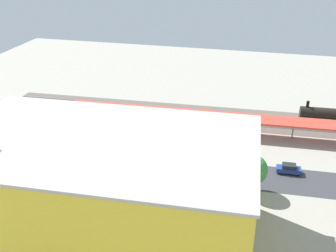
{
  "coord_description": "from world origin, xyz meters",
  "views": [
    {
      "loc": [
        -10.7,
        70.66,
        40.62
      ],
      "look_at": [
        6.63,
        0.85,
        6.96
      ],
      "focal_mm": 44.5,
      "sensor_mm": 36.0,
      "label": 1
    }
  ],
  "objects_px": {
    "parked_car_3": "(162,154)",
    "street_tree_4": "(109,150)",
    "locomotive": "(334,117)",
    "box_truck_0": "(112,163)",
    "parked_car_1": "(247,163)",
    "parked_car_6": "(48,141)",
    "street_tree_0": "(253,170)",
    "parked_car_5": "(85,146)",
    "construction_building": "(105,192)",
    "street_tree_3": "(166,157)",
    "parked_car_2": "(201,159)",
    "parked_car_0": "(289,169)",
    "traffic_light": "(208,163)",
    "parked_car_4": "(123,149)",
    "platform_canopy_near": "(220,117)",
    "street_tree_5": "(168,158)"
  },
  "relations": [
    {
      "from": "parked_car_3",
      "to": "street_tree_4",
      "type": "relative_size",
      "value": 0.54
    },
    {
      "from": "locomotive",
      "to": "box_truck_0",
      "type": "height_order",
      "value": "locomotive"
    },
    {
      "from": "box_truck_0",
      "to": "parked_car_1",
      "type": "bearing_deg",
      "value": -162.67
    },
    {
      "from": "parked_car_6",
      "to": "street_tree_0",
      "type": "bearing_deg",
      "value": 169.48
    },
    {
      "from": "parked_car_5",
      "to": "construction_building",
      "type": "xyz_separation_m",
      "value": [
        -14.63,
        24.14,
        6.94
      ]
    },
    {
      "from": "parked_car_5",
      "to": "parked_car_6",
      "type": "xyz_separation_m",
      "value": [
        8.51,
        -0.42,
        -0.1
      ]
    },
    {
      "from": "parked_car_5",
      "to": "box_truck_0",
      "type": "xyz_separation_m",
      "value": [
        -8.64,
        6.83,
        0.98
      ]
    },
    {
      "from": "parked_car_5",
      "to": "street_tree_3",
      "type": "height_order",
      "value": "street_tree_3"
    },
    {
      "from": "parked_car_3",
      "to": "parked_car_1",
      "type": "bearing_deg",
      "value": -179.75
    },
    {
      "from": "parked_car_2",
      "to": "parked_car_5",
      "type": "height_order",
      "value": "parked_car_5"
    },
    {
      "from": "parked_car_1",
      "to": "construction_building",
      "type": "bearing_deg",
      "value": 53.68
    },
    {
      "from": "parked_car_1",
      "to": "parked_car_5",
      "type": "relative_size",
      "value": 1.12
    },
    {
      "from": "parked_car_5",
      "to": "box_truck_0",
      "type": "relative_size",
      "value": 0.43
    },
    {
      "from": "locomotive",
      "to": "street_tree_0",
      "type": "relative_size",
      "value": 2.2
    },
    {
      "from": "parked_car_0",
      "to": "traffic_light",
      "type": "distance_m",
      "value": 16.49
    },
    {
      "from": "parked_car_4",
      "to": "parked_car_6",
      "type": "distance_m",
      "value": 16.66
    },
    {
      "from": "parked_car_4",
      "to": "construction_building",
      "type": "xyz_separation_m",
      "value": [
        -6.47,
        24.53,
        6.97
      ]
    },
    {
      "from": "parked_car_3",
      "to": "street_tree_3",
      "type": "distance_m",
      "value": 9.55
    },
    {
      "from": "parked_car_1",
      "to": "street_tree_3",
      "type": "bearing_deg",
      "value": 30.83
    },
    {
      "from": "parked_car_2",
      "to": "street_tree_0",
      "type": "xyz_separation_m",
      "value": [
        -9.92,
        7.86,
        3.68
      ]
    },
    {
      "from": "locomotive",
      "to": "platform_canopy_near",
      "type": "bearing_deg",
      "value": 23.63
    },
    {
      "from": "locomotive",
      "to": "parked_car_0",
      "type": "xyz_separation_m",
      "value": [
        10.36,
        24.88,
        -1.05
      ]
    },
    {
      "from": "parked_car_4",
      "to": "parked_car_6",
      "type": "xyz_separation_m",
      "value": [
        16.66,
        -0.03,
        -0.07
      ]
    },
    {
      "from": "platform_canopy_near",
      "to": "box_truck_0",
      "type": "distance_m",
      "value": 27.42
    },
    {
      "from": "street_tree_4",
      "to": "street_tree_5",
      "type": "relative_size",
      "value": 1.08
    },
    {
      "from": "platform_canopy_near",
      "to": "street_tree_5",
      "type": "xyz_separation_m",
      "value": [
        6.36,
        22.2,
        0.9
      ]
    },
    {
      "from": "street_tree_3",
      "to": "street_tree_5",
      "type": "distance_m",
      "value": 0.51
    },
    {
      "from": "parked_car_1",
      "to": "platform_canopy_near",
      "type": "bearing_deg",
      "value": -62.75
    },
    {
      "from": "parked_car_0",
      "to": "parked_car_5",
      "type": "relative_size",
      "value": 1.09
    },
    {
      "from": "locomotive",
      "to": "parked_car_5",
      "type": "distance_m",
      "value": 56.89
    },
    {
      "from": "parked_car_3",
      "to": "traffic_light",
      "type": "distance_m",
      "value": 13.69
    },
    {
      "from": "traffic_light",
      "to": "box_truck_0",
      "type": "bearing_deg",
      "value": -2.11
    },
    {
      "from": "platform_canopy_near",
      "to": "construction_building",
      "type": "distance_m",
      "value": 40.31
    },
    {
      "from": "box_truck_0",
      "to": "street_tree_5",
      "type": "relative_size",
      "value": 1.35
    },
    {
      "from": "platform_canopy_near",
      "to": "parked_car_6",
      "type": "bearing_deg",
      "value": 22.08
    },
    {
      "from": "parked_car_4",
      "to": "construction_building",
      "type": "distance_m",
      "value": 26.31
    },
    {
      "from": "parked_car_0",
      "to": "parked_car_1",
      "type": "bearing_deg",
      "value": -2.19
    },
    {
      "from": "locomotive",
      "to": "parked_car_3",
      "type": "relative_size",
      "value": 3.71
    },
    {
      "from": "construction_building",
      "to": "street_tree_3",
      "type": "relative_size",
      "value": 5.27
    },
    {
      "from": "traffic_light",
      "to": "street_tree_4",
      "type": "bearing_deg",
      "value": 2.55
    },
    {
      "from": "parked_car_3",
      "to": "parked_car_5",
      "type": "bearing_deg",
      "value": 2.36
    },
    {
      "from": "parked_car_4",
      "to": "parked_car_2",
      "type": "bearing_deg",
      "value": 179.92
    },
    {
      "from": "parked_car_5",
      "to": "street_tree_0",
      "type": "bearing_deg",
      "value": 167.62
    },
    {
      "from": "parked_car_3",
      "to": "street_tree_5",
      "type": "xyz_separation_m",
      "value": [
        -3.23,
        8.5,
        4.13
      ]
    },
    {
      "from": "parked_car_4",
      "to": "street_tree_3",
      "type": "xyz_separation_m",
      "value": [
        -11.08,
        7.81,
        4.07
      ]
    },
    {
      "from": "parked_car_1",
      "to": "parked_car_3",
      "type": "height_order",
      "value": "parked_car_1"
    },
    {
      "from": "parked_car_2",
      "to": "street_tree_5",
      "type": "relative_size",
      "value": 0.62
    },
    {
      "from": "street_tree_0",
      "to": "street_tree_5",
      "type": "xyz_separation_m",
      "value": [
        14.62,
        0.33,
        0.39
      ]
    },
    {
      "from": "parked_car_1",
      "to": "parked_car_5",
      "type": "bearing_deg",
      "value": 1.3
    },
    {
      "from": "parked_car_3",
      "to": "street_tree_3",
      "type": "height_order",
      "value": "street_tree_3"
    }
  ]
}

